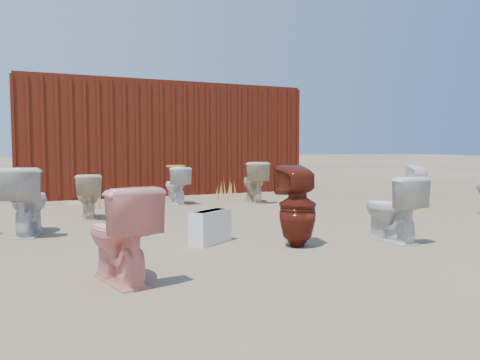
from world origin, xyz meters
name	(u,v)px	position (x,y,z in m)	size (l,w,h in m)	color
ground	(259,224)	(0.00, 0.00, 0.00)	(100.00, 100.00, 0.00)	brown
shipping_container	(159,139)	(0.00, 5.20, 1.20)	(6.00, 2.40, 2.40)	#50140D
toilet_front_a	(27,201)	(-2.78, 0.46, 0.40)	(0.44, 0.78, 0.79)	silver
toilet_front_pink	(120,234)	(-2.12, -1.93, 0.37)	(0.41, 0.72, 0.73)	pink
toilet_front_c	(392,208)	(0.83, -1.57, 0.36)	(0.40, 0.70, 0.71)	silver
toilet_front_maroon	(297,206)	(-0.25, -1.39, 0.42)	(0.38, 0.39, 0.84)	#5E1B10
toilet_back_beige_left	(88,196)	(-1.99, 1.48, 0.32)	(0.36, 0.63, 0.64)	beige
toilet_back_beige_right	(254,182)	(1.04, 2.28, 0.38)	(0.42, 0.74, 0.75)	beige
toilet_back_yellowlid	(176,185)	(-0.35, 2.62, 0.33)	(0.37, 0.65, 0.67)	white
toilet_back_e	(418,185)	(3.38, 0.61, 0.36)	(0.32, 0.33, 0.72)	white
yellow_lid	(176,166)	(-0.35, 2.62, 0.68)	(0.34, 0.42, 0.03)	gold
loose_tank	(210,227)	(-1.00, -0.87, 0.17)	(0.50, 0.20, 0.35)	silver
loose_lid_near	(79,203)	(-1.95, 3.35, 0.01)	(0.38, 0.49, 0.02)	#C9B792
loose_lid_far	(154,204)	(-0.75, 2.64, 0.01)	(0.36, 0.47, 0.02)	beige
weed_clump_a	(93,199)	(-1.80, 2.50, 0.17)	(0.36, 0.36, 0.33)	tan
weed_clump_b	(219,194)	(0.53, 2.78, 0.12)	(0.32, 0.32, 0.25)	tan
weed_clump_c	(296,189)	(2.42, 3.08, 0.14)	(0.36, 0.36, 0.28)	tan
weed_clump_d	(129,196)	(-1.09, 3.12, 0.13)	(0.30, 0.30, 0.26)	tan
weed_clump_e	(229,188)	(1.05, 3.50, 0.16)	(0.34, 0.34, 0.33)	tan
weed_clump_f	(415,204)	(2.81, 0.11, 0.12)	(0.28, 0.28, 0.25)	tan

